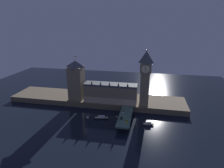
{
  "coord_description": "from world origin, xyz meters",
  "views": [
    {
      "loc": [
        62.28,
        -176.38,
        97.21
      ],
      "look_at": [
        23.52,
        20.0,
        31.68
      ],
      "focal_mm": 30.0,
      "sensor_mm": 36.0,
      "label": 1
    }
  ],
  "objects_px": {
    "boat_upstream": "(101,118)",
    "boat_downstream": "(148,124)",
    "car_northbound_lead": "(123,112)",
    "clock_tower": "(145,77)",
    "street_lamp_near": "(117,118)",
    "car_southbound_lead": "(127,121)",
    "pedestrian_near_rail": "(118,119)",
    "victoria_tower": "(76,80)",
    "street_lamp_mid": "(131,112)",
    "car_northbound_trail": "(121,118)",
    "pedestrian_far_rail": "(121,110)",
    "street_lamp_far": "(121,106)",
    "pedestrian_mid_walk": "(131,117)"
  },
  "relations": [
    {
      "from": "street_lamp_near",
      "to": "boat_upstream",
      "type": "relative_size",
      "value": 0.41
    },
    {
      "from": "car_northbound_trail",
      "to": "street_lamp_mid",
      "type": "distance_m",
      "value": 12.04
    },
    {
      "from": "pedestrian_mid_walk",
      "to": "car_northbound_trail",
      "type": "bearing_deg",
      "value": -151.4
    },
    {
      "from": "clock_tower",
      "to": "street_lamp_near",
      "type": "relative_size",
      "value": 9.69
    },
    {
      "from": "car_southbound_lead",
      "to": "victoria_tower",
      "type": "bearing_deg",
      "value": 145.45
    },
    {
      "from": "pedestrian_far_rail",
      "to": "street_lamp_far",
      "type": "relative_size",
      "value": 0.27
    },
    {
      "from": "car_northbound_lead",
      "to": "boat_upstream",
      "type": "height_order",
      "value": "car_northbound_lead"
    },
    {
      "from": "pedestrian_near_rail",
      "to": "pedestrian_far_rail",
      "type": "distance_m",
      "value": 20.68
    },
    {
      "from": "pedestrian_near_rail",
      "to": "pedestrian_far_rail",
      "type": "bearing_deg",
      "value": 90.0
    },
    {
      "from": "car_northbound_trail",
      "to": "pedestrian_far_rail",
      "type": "bearing_deg",
      "value": 99.32
    },
    {
      "from": "pedestrian_near_rail",
      "to": "boat_downstream",
      "type": "relative_size",
      "value": 0.14
    },
    {
      "from": "boat_downstream",
      "to": "street_lamp_far",
      "type": "bearing_deg",
      "value": 150.2
    },
    {
      "from": "boat_upstream",
      "to": "boat_downstream",
      "type": "relative_size",
      "value": 1.33
    },
    {
      "from": "car_southbound_lead",
      "to": "street_lamp_mid",
      "type": "height_order",
      "value": "street_lamp_mid"
    },
    {
      "from": "clock_tower",
      "to": "victoria_tower",
      "type": "bearing_deg",
      "value": 177.61
    },
    {
      "from": "car_southbound_lead",
      "to": "pedestrian_near_rail",
      "type": "relative_size",
      "value": 2.38
    },
    {
      "from": "street_lamp_far",
      "to": "pedestrian_far_rail",
      "type": "bearing_deg",
      "value": -84.8
    },
    {
      "from": "pedestrian_mid_walk",
      "to": "boat_upstream",
      "type": "distance_m",
      "value": 31.82
    },
    {
      "from": "victoria_tower",
      "to": "street_lamp_far",
      "type": "height_order",
      "value": "victoria_tower"
    },
    {
      "from": "pedestrian_near_rail",
      "to": "street_lamp_near",
      "type": "bearing_deg",
      "value": -95.24
    },
    {
      "from": "victoria_tower",
      "to": "car_northbound_lead",
      "type": "distance_m",
      "value": 72.45
    },
    {
      "from": "victoria_tower",
      "to": "car_southbound_lead",
      "type": "xyz_separation_m",
      "value": [
        68.3,
        -47.02,
        -23.37
      ]
    },
    {
      "from": "car_northbound_lead",
      "to": "street_lamp_near",
      "type": "height_order",
      "value": "street_lamp_near"
    },
    {
      "from": "car_northbound_lead",
      "to": "pedestrian_near_rail",
      "type": "relative_size",
      "value": 2.78
    },
    {
      "from": "car_northbound_lead",
      "to": "car_northbound_trail",
      "type": "xyz_separation_m",
      "value": [
        0.0,
        -14.09,
        0.09
      ]
    },
    {
      "from": "clock_tower",
      "to": "car_northbound_lead",
      "type": "distance_m",
      "value": 45.97
    },
    {
      "from": "street_lamp_near",
      "to": "street_lamp_far",
      "type": "distance_m",
      "value": 29.44
    },
    {
      "from": "car_northbound_lead",
      "to": "pedestrian_mid_walk",
      "type": "xyz_separation_m",
      "value": [
        8.57,
        -9.42,
        0.18
      ]
    },
    {
      "from": "clock_tower",
      "to": "street_lamp_far",
      "type": "xyz_separation_m",
      "value": [
        -23.69,
        -16.79,
        -29.67
      ]
    },
    {
      "from": "pedestrian_mid_walk",
      "to": "victoria_tower",
      "type": "bearing_deg",
      "value": 152.28
    },
    {
      "from": "street_lamp_near",
      "to": "street_lamp_mid",
      "type": "bearing_deg",
      "value": 50.3
    },
    {
      "from": "car_southbound_lead",
      "to": "street_lamp_near",
      "type": "height_order",
      "value": "street_lamp_near"
    },
    {
      "from": "car_northbound_trail",
      "to": "pedestrian_mid_walk",
      "type": "height_order",
      "value": "pedestrian_mid_walk"
    },
    {
      "from": "pedestrian_mid_walk",
      "to": "boat_downstream",
      "type": "relative_size",
      "value": 0.13
    },
    {
      "from": "victoria_tower",
      "to": "street_lamp_mid",
      "type": "xyz_separation_m",
      "value": [
        71.55,
        -34.97,
        -19.58
      ]
    },
    {
      "from": "boat_downstream",
      "to": "pedestrian_far_rail",
      "type": "bearing_deg",
      "value": 156.66
    },
    {
      "from": "clock_tower",
      "to": "street_lamp_near",
      "type": "bearing_deg",
      "value": -117.13
    },
    {
      "from": "car_southbound_lead",
      "to": "pedestrian_near_rail",
      "type": "bearing_deg",
      "value": 168.82
    },
    {
      "from": "car_southbound_lead",
      "to": "street_lamp_mid",
      "type": "bearing_deg",
      "value": 74.88
    },
    {
      "from": "victoria_tower",
      "to": "car_northbound_trail",
      "type": "distance_m",
      "value": 78.94
    },
    {
      "from": "pedestrian_mid_walk",
      "to": "street_lamp_near",
      "type": "height_order",
      "value": "street_lamp_near"
    },
    {
      "from": "boat_downstream",
      "to": "car_northbound_lead",
      "type": "bearing_deg",
      "value": 160.55
    },
    {
      "from": "pedestrian_near_rail",
      "to": "street_lamp_near",
      "type": "height_order",
      "value": "street_lamp_near"
    },
    {
      "from": "victoria_tower",
      "to": "clock_tower",
      "type": "bearing_deg",
      "value": -2.39
    },
    {
      "from": "street_lamp_mid",
      "to": "pedestrian_near_rail",
      "type": "bearing_deg",
      "value": -138.78
    },
    {
      "from": "car_northbound_lead",
      "to": "car_southbound_lead",
      "type": "bearing_deg",
      "value": -73.32
    },
    {
      "from": "car_northbound_lead",
      "to": "pedestrian_far_rail",
      "type": "distance_m",
      "value": 4.38
    },
    {
      "from": "clock_tower",
      "to": "street_lamp_mid",
      "type": "height_order",
      "value": "clock_tower"
    },
    {
      "from": "car_northbound_trail",
      "to": "street_lamp_near",
      "type": "bearing_deg",
      "value": -113.08
    },
    {
      "from": "pedestrian_mid_walk",
      "to": "boat_upstream",
      "type": "height_order",
      "value": "pedestrian_mid_walk"
    }
  ]
}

